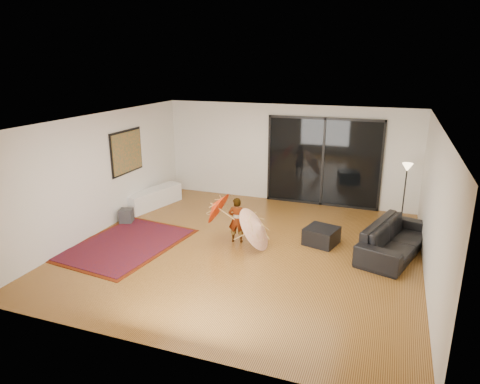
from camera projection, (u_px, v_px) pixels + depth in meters
The scene contains 17 objects.
floor at pixel (245, 249), 9.04m from camera, with size 7.00×7.00×0.00m, color #A36C2C.
ceiling at pixel (246, 121), 8.25m from camera, with size 7.00×7.00×0.00m, color white.
wall_back at pixel (287, 154), 11.79m from camera, with size 7.00×7.00×0.00m, color silver.
wall_front at pixel (156, 261), 5.50m from camera, with size 7.00×7.00×0.00m, color silver.
wall_left at pixel (101, 173), 9.78m from camera, with size 7.00×7.00×0.00m, color silver.
wall_right at pixel (433, 207), 7.51m from camera, with size 7.00×7.00×0.00m, color silver.
sliding_door at pixel (323, 162), 11.48m from camera, with size 3.06×0.07×2.40m.
painting at pixel (127, 152), 10.58m from camera, with size 0.04×1.28×1.08m.
media_console at pixel (154, 198), 11.60m from camera, with size 0.44×1.76×0.49m, color white.
speaker at pixel (126, 216), 10.46m from camera, with size 0.30×0.30×0.35m, color #424244.
persian_rug at pixel (126, 244), 9.25m from camera, with size 2.29×2.98×0.02m.
sofa at pixel (395, 239), 8.73m from camera, with size 2.23×0.87×0.65m, color black.
ottoman at pixel (321, 236), 9.25m from camera, with size 0.64×0.64×0.37m, color black.
floor_lamp at pixel (406, 176), 10.26m from camera, with size 0.25×0.25×1.47m.
child at pixel (237, 220), 9.27m from camera, with size 0.37×0.24×1.01m, color #999999.
parasol_orange at pixel (212, 208), 9.34m from camera, with size 0.53×0.77×0.84m.
parasol_white at pixel (261, 226), 8.94m from camera, with size 0.71×0.99×1.00m.
Camera 1 is at (2.71, -7.83, 3.81)m, focal length 32.00 mm.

